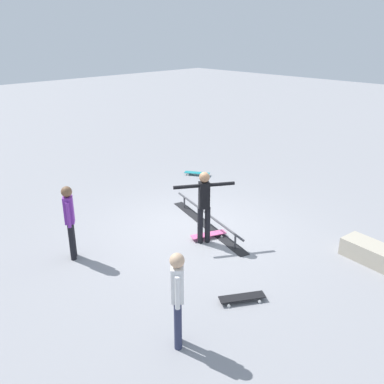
{
  "coord_description": "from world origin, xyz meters",
  "views": [
    {
      "loc": [
        -6.06,
        6.08,
        4.35
      ],
      "look_at": [
        0.02,
        0.16,
        1.0
      ],
      "focal_mm": 38.96,
      "sensor_mm": 36.0,
      "label": 1
    }
  ],
  "objects_px": {
    "bystander_white_shirt": "(178,295)",
    "loose_skateboard_teal": "(197,173)",
    "grind_rail": "(207,220)",
    "skateboard_main": "(209,235)",
    "bystander_purple_shirt": "(70,219)",
    "loose_skateboard_black": "(242,297)",
    "skater_main": "(204,203)"
  },
  "relations": [
    {
      "from": "bystander_white_shirt",
      "to": "loose_skateboard_black",
      "type": "distance_m",
      "value": 1.68
    },
    {
      "from": "bystander_purple_shirt",
      "to": "skater_main",
      "type": "bearing_deg",
      "value": 92.97
    },
    {
      "from": "grind_rail",
      "to": "bystander_white_shirt",
      "type": "relative_size",
      "value": 2.02
    },
    {
      "from": "skater_main",
      "to": "skateboard_main",
      "type": "xyz_separation_m",
      "value": [
        0.07,
        -0.23,
        -0.86
      ]
    },
    {
      "from": "bystander_white_shirt",
      "to": "bystander_purple_shirt",
      "type": "xyz_separation_m",
      "value": [
        3.33,
        -0.17,
        0.01
      ]
    },
    {
      "from": "loose_skateboard_black",
      "to": "skateboard_main",
      "type": "bearing_deg",
      "value": 89.4
    },
    {
      "from": "bystander_white_shirt",
      "to": "skater_main",
      "type": "bearing_deg",
      "value": 169.95
    },
    {
      "from": "grind_rail",
      "to": "bystander_white_shirt",
      "type": "bearing_deg",
      "value": 144.06
    },
    {
      "from": "bystander_white_shirt",
      "to": "bystander_purple_shirt",
      "type": "relative_size",
      "value": 0.99
    },
    {
      "from": "skater_main",
      "to": "loose_skateboard_black",
      "type": "xyz_separation_m",
      "value": [
        -1.93,
        1.04,
        -0.86
      ]
    },
    {
      "from": "skateboard_main",
      "to": "loose_skateboard_teal",
      "type": "xyz_separation_m",
      "value": [
        3.18,
        -2.8,
        0.0
      ]
    },
    {
      "from": "loose_skateboard_teal",
      "to": "grind_rail",
      "type": "bearing_deg",
      "value": 107.63
    },
    {
      "from": "skateboard_main",
      "to": "grind_rail",
      "type": "bearing_deg",
      "value": -111.08
    },
    {
      "from": "skateboard_main",
      "to": "bystander_purple_shirt",
      "type": "xyz_separation_m",
      "value": [
        1.32,
        2.58,
        0.8
      ]
    },
    {
      "from": "grind_rail",
      "to": "skateboard_main",
      "type": "distance_m",
      "value": 0.59
    },
    {
      "from": "skateboard_main",
      "to": "bystander_purple_shirt",
      "type": "distance_m",
      "value": 3.01
    },
    {
      "from": "bystander_purple_shirt",
      "to": "bystander_white_shirt",
      "type": "bearing_deg",
      "value": 30.51
    },
    {
      "from": "bystander_white_shirt",
      "to": "loose_skateboard_black",
      "type": "bearing_deg",
      "value": 132.84
    },
    {
      "from": "skater_main",
      "to": "bystander_white_shirt",
      "type": "bearing_deg",
      "value": -110.39
    },
    {
      "from": "grind_rail",
      "to": "skater_main",
      "type": "xyz_separation_m",
      "value": [
        -0.5,
        0.63,
        0.79
      ]
    },
    {
      "from": "loose_skateboard_black",
      "to": "grind_rail",
      "type": "bearing_deg",
      "value": 87.22
    },
    {
      "from": "grind_rail",
      "to": "loose_skateboard_black",
      "type": "relative_size",
      "value": 3.92
    },
    {
      "from": "grind_rail",
      "to": "skateboard_main",
      "type": "relative_size",
      "value": 3.77
    },
    {
      "from": "bystander_purple_shirt",
      "to": "loose_skateboard_teal",
      "type": "xyz_separation_m",
      "value": [
        1.86,
        -5.38,
        -0.8
      ]
    },
    {
      "from": "bystander_purple_shirt",
      "to": "loose_skateboard_black",
      "type": "relative_size",
      "value": 1.96
    },
    {
      "from": "bystander_white_shirt",
      "to": "loose_skateboard_teal",
      "type": "xyz_separation_m",
      "value": [
        5.19,
        -5.55,
        -0.79
      ]
    },
    {
      "from": "skater_main",
      "to": "bystander_white_shirt",
      "type": "height_order",
      "value": "skater_main"
    },
    {
      "from": "skater_main",
      "to": "bystander_white_shirt",
      "type": "distance_m",
      "value": 3.19
    },
    {
      "from": "bystander_purple_shirt",
      "to": "loose_skateboard_black",
      "type": "xyz_separation_m",
      "value": [
        -3.32,
        -1.32,
        -0.8
      ]
    },
    {
      "from": "bystander_white_shirt",
      "to": "loose_skateboard_teal",
      "type": "relative_size",
      "value": 1.94
    },
    {
      "from": "bystander_purple_shirt",
      "to": "loose_skateboard_teal",
      "type": "relative_size",
      "value": 1.96
    },
    {
      "from": "loose_skateboard_black",
      "to": "loose_skateboard_teal",
      "type": "height_order",
      "value": "same"
    }
  ]
}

